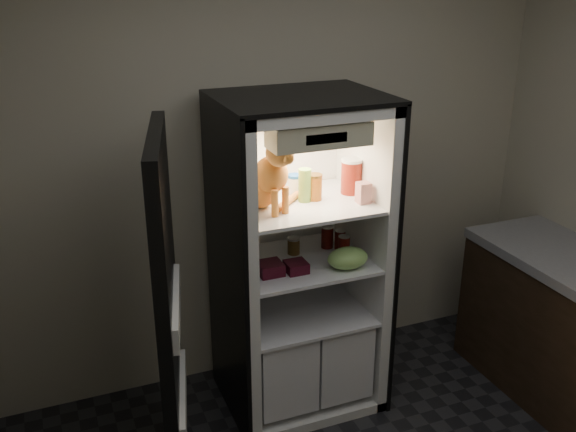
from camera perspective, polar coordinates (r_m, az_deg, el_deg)
name	(u,v)px	position (r m, az deg, el deg)	size (l,w,h in m)	color
room_shell	(450,233)	(2.33, 14.18, -1.52)	(3.60, 3.60, 3.60)	white
refrigerator	(297,278)	(3.78, 0.80, -5.57)	(0.90, 0.72, 1.88)	white
fridge_door	(170,326)	(3.12, -10.46, -9.63)	(0.26, 0.86, 1.85)	black
tabby_cat	(265,179)	(3.38, -2.05, 3.34)	(0.41, 0.44, 0.45)	#C86C19
parmesan_shaker	(305,185)	(3.51, 1.49, 2.75)	(0.07, 0.07, 0.19)	#227E2F
mayo_tub	(295,184)	(3.63, 0.60, 2.84)	(0.08, 0.08, 0.12)	white
salsa_jar	(315,187)	(3.54, 2.38, 2.59)	(0.08, 0.08, 0.15)	#98250D
pepper_jar	(351,176)	(3.65, 5.66, 3.55)	(0.12, 0.12, 0.20)	maroon
cream_carton	(363,193)	(3.52, 6.72, 2.06)	(0.07, 0.07, 0.12)	silver
soda_can_a	(327,237)	(3.80, 3.50, -1.88)	(0.07, 0.07, 0.13)	black
soda_can_b	(340,240)	(3.79, 4.64, -2.10)	(0.06, 0.06, 0.12)	black
soda_can_c	(344,246)	(3.69, 5.00, -2.68)	(0.07, 0.07, 0.12)	black
condiment_jar	(294,246)	(3.72, 0.51, -2.65)	(0.07, 0.07, 0.10)	brown
grape_bag	(348,258)	(3.56, 5.33, -3.74)	(0.23, 0.17, 0.12)	#79AF52
berry_box_left	(270,268)	(3.48, -1.61, -4.67)	(0.13, 0.13, 0.07)	#540E22
berry_box_right	(296,267)	(3.51, 0.73, -4.54)	(0.12, 0.12, 0.06)	#540E22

